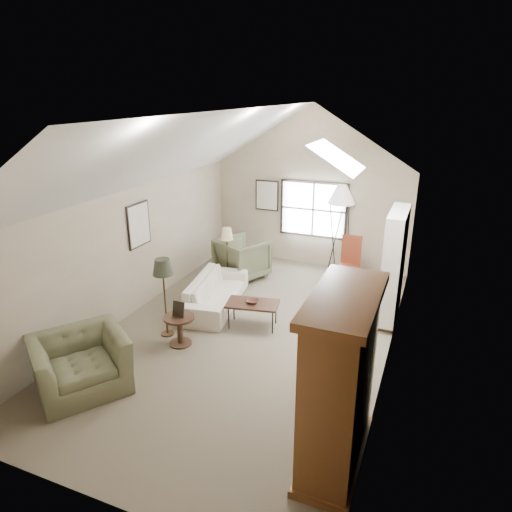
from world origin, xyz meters
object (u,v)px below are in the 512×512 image
at_px(side_chair, 349,262).
at_px(coffee_table, 253,315).
at_px(armchair_near, 81,364).
at_px(armchair_far, 242,258).
at_px(sofa, 216,292).
at_px(side_table, 180,330).
at_px(armoire, 339,382).

bearing_deg(side_chair, coffee_table, -117.54).
height_order(armchair_near, armchair_far, armchair_far).
relative_size(sofa, coffee_table, 2.24).
height_order(armchair_far, coffee_table, armchair_far).
xyz_separation_m(armchair_near, armchair_far, (0.47, 4.92, 0.06)).
relative_size(sofa, side_table, 3.99).
height_order(sofa, side_chair, side_chair).
bearing_deg(side_chair, armchair_far, -171.58).
distance_m(armchair_near, side_table, 1.81).
distance_m(armchair_near, side_chair, 6.09).
bearing_deg(armchair_far, armoire, 149.70).
distance_m(armoire, sofa, 4.63).
distance_m(armoire, coffee_table, 3.58).
xyz_separation_m(sofa, armchair_far, (-0.13, 1.66, 0.17)).
bearing_deg(armoire, coffee_table, 129.36).
relative_size(sofa, armchair_near, 1.66).
distance_m(armoire, armchair_near, 3.90).
bearing_deg(armchair_near, armoire, -54.07).
distance_m(sofa, coffee_table, 1.17).
bearing_deg(coffee_table, armchair_near, -120.88).
xyz_separation_m(armchair_near, side_table, (0.70, 1.66, -0.15)).
bearing_deg(coffee_table, side_chair, 63.39).
height_order(armchair_far, side_chair, side_chair).
bearing_deg(coffee_table, sofa, 153.58).
xyz_separation_m(sofa, coffee_table, (1.04, -0.52, -0.07)).
xyz_separation_m(armoire, side_chair, (-0.91, 5.27, -0.52)).
distance_m(sofa, armchair_far, 1.67).
bearing_deg(sofa, side_chair, -58.11).
bearing_deg(armchair_near, sofa, 24.71).
bearing_deg(armchair_near, armchair_far, 29.65).
bearing_deg(armchair_far, coffee_table, 143.23).
height_order(coffee_table, side_chair, side_chair).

